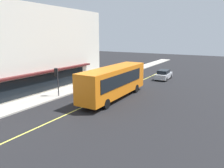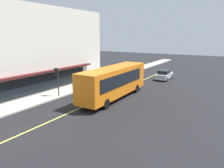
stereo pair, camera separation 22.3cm
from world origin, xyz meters
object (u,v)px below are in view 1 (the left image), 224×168
bus (114,81)px  car_silver (164,75)px  pedestrian_by_curb (85,77)px  traffic_light (57,75)px

bus → car_silver: bus is taller
pedestrian_by_curb → traffic_light: bearing=-169.2°
traffic_light → pedestrian_by_curb: (6.77, 1.30, -1.40)m
bus → car_silver: 13.38m
pedestrian_by_curb → car_silver: bearing=-42.4°
traffic_light → bus: bearing=-62.7°
traffic_light → car_silver: traffic_light is taller
bus → car_silver: (13.23, -1.52, -1.24)m
bus → traffic_light: bus is taller
car_silver → pedestrian_by_curb: pedestrian_by_curb is taller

